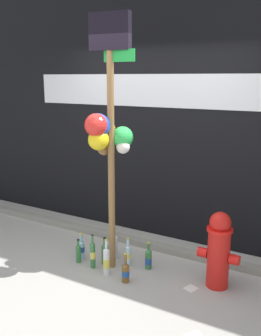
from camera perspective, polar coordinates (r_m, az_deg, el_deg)
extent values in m
plane|color=#9E9B93|center=(4.22, -5.02, -16.26)|extent=(14.00, 14.00, 0.00)
cube|color=black|center=(4.97, 4.58, 10.92)|extent=(10.00, 0.20, 3.75)
cube|color=silver|center=(4.67, 10.06, 11.16)|extent=(4.79, 0.01, 0.41)
cube|color=gray|center=(4.95, 1.56, -11.04)|extent=(8.00, 0.12, 0.08)
cylinder|color=olive|center=(4.03, -2.90, 2.31)|extent=(0.07, 0.07, 2.62)
cube|color=#198C33|center=(3.90, -1.71, 16.42)|extent=(0.35, 0.02, 0.12)
cube|color=black|center=(3.98, -3.12, 19.70)|extent=(0.44, 0.11, 0.36)
sphere|color=red|center=(3.92, -5.15, 6.37)|extent=(0.24, 0.24, 0.24)
sphere|color=yellow|center=(3.96, -4.80, 4.21)|extent=(0.22, 0.22, 0.22)
sphere|color=green|center=(4.06, -1.20, 4.60)|extent=(0.23, 0.23, 0.23)
sphere|color=blue|center=(3.96, -4.86, 6.32)|extent=(0.25, 0.25, 0.25)
sphere|color=orange|center=(4.19, -3.43, 5.72)|extent=(0.18, 0.18, 0.18)
sphere|color=brown|center=(4.13, -3.97, 2.90)|extent=(0.14, 0.14, 0.14)
sphere|color=brown|center=(4.11, -3.99, 4.41)|extent=(0.10, 0.10, 0.10)
sphere|color=brown|center=(4.12, -4.38, 4.86)|extent=(0.04, 0.04, 0.04)
sphere|color=brown|center=(4.08, -3.61, 4.80)|extent=(0.04, 0.04, 0.04)
sphere|color=brown|center=(4.07, -4.33, 4.32)|extent=(0.04, 0.04, 0.04)
sphere|color=silver|center=(4.02, -1.11, 3.18)|extent=(0.14, 0.14, 0.14)
sphere|color=silver|center=(4.00, -1.12, 4.75)|extent=(0.10, 0.10, 0.10)
sphere|color=silver|center=(4.02, -1.54, 5.22)|extent=(0.04, 0.04, 0.04)
sphere|color=silver|center=(3.98, -0.70, 5.15)|extent=(0.04, 0.04, 0.04)
sphere|color=#9D9992|center=(3.97, -1.45, 4.66)|extent=(0.04, 0.04, 0.04)
cylinder|color=red|center=(4.06, 12.94, -13.05)|extent=(0.22, 0.22, 0.60)
cylinder|color=red|center=(3.93, 13.18, -8.91)|extent=(0.26, 0.26, 0.03)
sphere|color=red|center=(3.90, 13.24, -7.91)|extent=(0.21, 0.21, 0.21)
cylinder|color=red|center=(4.09, 10.74, -12.26)|extent=(0.10, 0.10, 0.10)
cylinder|color=red|center=(4.01, 15.23, -13.06)|extent=(0.10, 0.10, 0.10)
cylinder|color=#B2DBEA|center=(4.44, -0.39, -13.03)|extent=(0.06, 0.06, 0.22)
cone|color=#B2DBEA|center=(4.39, -0.40, -11.61)|extent=(0.06, 0.06, 0.03)
cylinder|color=#B2DBEA|center=(4.37, -0.40, -11.00)|extent=(0.03, 0.03, 0.08)
cylinder|color=#D8C64C|center=(4.44, -0.39, -12.92)|extent=(0.07, 0.07, 0.06)
cylinder|color=gold|center=(4.35, -0.40, -10.46)|extent=(0.04, 0.04, 0.01)
cylinder|color=#337038|center=(4.48, -3.84, -12.81)|extent=(0.08, 0.08, 0.22)
cone|color=#337038|center=(4.43, -3.86, -11.37)|extent=(0.08, 0.08, 0.03)
cylinder|color=#337038|center=(4.41, -3.87, -10.82)|extent=(0.03, 0.03, 0.06)
cylinder|color=black|center=(4.39, -3.88, -10.39)|extent=(0.04, 0.04, 0.01)
cylinder|color=silver|center=(4.60, -2.40, -11.74)|extent=(0.08, 0.08, 0.27)
cone|color=silver|center=(4.54, -2.42, -10.04)|extent=(0.08, 0.08, 0.03)
cylinder|color=silver|center=(4.52, -2.43, -9.51)|extent=(0.03, 0.03, 0.06)
cylinder|color=black|center=(4.51, -2.43, -9.08)|extent=(0.03, 0.03, 0.01)
cylinder|color=#337038|center=(4.40, -5.64, -12.91)|extent=(0.06, 0.06, 0.28)
cone|color=#337038|center=(4.33, -5.69, -11.10)|extent=(0.06, 0.06, 0.02)
cylinder|color=#337038|center=(4.31, -5.71, -10.49)|extent=(0.02, 0.02, 0.08)
cylinder|color=#D8C64C|center=(4.39, -5.65, -12.79)|extent=(0.06, 0.06, 0.08)
cylinder|color=black|center=(4.29, -5.72, -9.94)|extent=(0.03, 0.03, 0.01)
cylinder|color=#337038|center=(4.38, 2.68, -13.54)|extent=(0.07, 0.07, 0.20)
cone|color=#337038|center=(4.33, 2.70, -12.17)|extent=(0.07, 0.07, 0.03)
cylinder|color=#337038|center=(4.31, 2.71, -11.57)|extent=(0.03, 0.03, 0.07)
cylinder|color=#1E478C|center=(4.39, 2.68, -13.67)|extent=(0.07, 0.07, 0.08)
cylinder|color=gold|center=(4.29, 2.71, -11.07)|extent=(0.03, 0.03, 0.01)
cylinder|color=#337038|center=(4.55, -7.76, -12.63)|extent=(0.06, 0.06, 0.20)
cone|color=#337038|center=(4.51, -7.81, -11.38)|extent=(0.06, 0.06, 0.02)
cylinder|color=#337038|center=(4.49, -7.82, -10.94)|extent=(0.02, 0.02, 0.05)
cylinder|color=black|center=(4.48, -7.83, -10.56)|extent=(0.03, 0.03, 0.01)
cylinder|color=silver|center=(4.25, -3.61, -13.85)|extent=(0.07, 0.07, 0.28)
cone|color=silver|center=(4.18, -3.64, -11.95)|extent=(0.07, 0.07, 0.03)
cylinder|color=silver|center=(4.16, -3.65, -11.24)|extent=(0.03, 0.03, 0.09)
cylinder|color=#D8C64C|center=(4.26, -3.61, -13.96)|extent=(0.07, 0.07, 0.11)
cylinder|color=gold|center=(4.14, -3.66, -10.63)|extent=(0.03, 0.03, 0.01)
cylinder|color=#93CCE0|center=(4.65, -7.32, -12.06)|extent=(0.07, 0.07, 0.20)
cone|color=#93CCE0|center=(4.60, -7.36, -10.79)|extent=(0.07, 0.07, 0.03)
cylinder|color=#93CCE0|center=(4.58, -7.38, -10.22)|extent=(0.03, 0.03, 0.07)
cylinder|color=#1E478C|center=(4.64, -7.32, -11.90)|extent=(0.07, 0.07, 0.07)
cylinder|color=gold|center=(4.56, -7.39, -9.73)|extent=(0.04, 0.04, 0.01)
cylinder|color=brown|center=(4.13, -0.73, -15.50)|extent=(0.08, 0.08, 0.18)
cone|color=brown|center=(4.08, -0.74, -14.19)|extent=(0.08, 0.08, 0.03)
cylinder|color=brown|center=(4.05, -0.74, -13.36)|extent=(0.03, 0.03, 0.10)
cylinder|color=#1E478C|center=(4.13, -0.73, -15.43)|extent=(0.08, 0.08, 0.06)
cylinder|color=gold|center=(4.02, -0.74, -12.65)|extent=(0.03, 0.03, 0.01)
cube|color=silver|center=(4.10, 8.99, -17.28)|extent=(0.15, 0.15, 0.01)
cube|color=silver|center=(3.50, 9.28, -23.37)|extent=(0.14, 0.17, 0.01)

